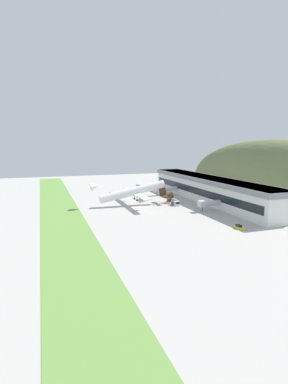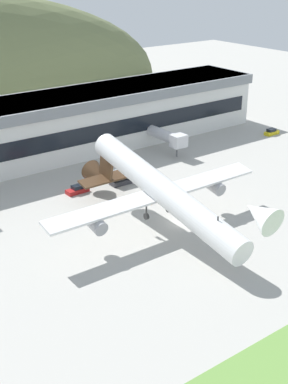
% 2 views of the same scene
% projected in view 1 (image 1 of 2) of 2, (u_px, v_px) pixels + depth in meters
% --- Properties ---
extents(ground_plane, '(327.91, 327.91, 0.00)m').
position_uv_depth(ground_plane, '(137.00, 207.00, 157.31)').
color(ground_plane, '#ADAAA3').
extents(grass_strip_foreground, '(295.12, 18.57, 0.08)m').
position_uv_depth(grass_strip_foreground, '(60.00, 212.00, 144.78)').
color(grass_strip_foreground, '#669342').
rests_on(grass_strip_foreground, ground_plane).
extents(hill_backdrop, '(203.44, 50.48, 72.03)m').
position_uv_depth(hill_backdrop, '(270.00, 189.00, 216.01)').
color(hill_backdrop, '#667047').
rests_on(hill_backdrop, ground_plane).
extents(terminal_building, '(117.44, 17.37, 13.62)m').
position_uv_depth(terminal_building, '(208.00, 187.00, 173.03)').
color(terminal_building, white).
rests_on(terminal_building, ground_plane).
extents(jetway_0, '(3.38, 15.96, 5.43)m').
position_uv_depth(jetway_0, '(164.00, 189.00, 191.42)').
color(jetway_0, silver).
rests_on(jetway_0, ground_plane).
extents(jetway_1, '(3.38, 11.80, 5.43)m').
position_uv_depth(jetway_1, '(208.00, 203.00, 145.79)').
color(jetway_1, silver).
rests_on(jetway_1, ground_plane).
extents(cargo_airplane, '(41.36, 46.14, 12.69)m').
position_uv_depth(cargo_airplane, '(134.00, 192.00, 159.75)').
color(cargo_airplane, white).
extents(service_car_0, '(4.28, 1.76, 1.62)m').
position_uv_depth(service_car_0, '(239.00, 227.00, 116.03)').
color(service_car_0, gold).
rests_on(service_car_0, ground_plane).
extents(service_car_1, '(4.60, 2.04, 1.55)m').
position_uv_depth(service_car_1, '(170.00, 200.00, 170.82)').
color(service_car_1, '#B21E1E').
rests_on(service_car_1, ground_plane).
extents(service_car_2, '(4.01, 1.76, 1.63)m').
position_uv_depth(service_car_2, '(159.00, 192.00, 199.24)').
color(service_car_2, silver).
rests_on(service_car_2, ground_plane).
extents(fuel_truck, '(6.43, 2.68, 3.35)m').
position_uv_depth(fuel_truck, '(175.00, 202.00, 160.76)').
color(fuel_truck, silver).
rests_on(fuel_truck, ground_plane).
extents(box_truck, '(7.78, 2.78, 3.21)m').
position_uv_depth(box_truck, '(138.00, 187.00, 219.39)').
color(box_truck, '#264C99').
rests_on(box_truck, ground_plane).
extents(traffic_cone_0, '(0.52, 0.52, 0.58)m').
position_uv_depth(traffic_cone_0, '(154.00, 205.00, 159.08)').
color(traffic_cone_0, orange).
rests_on(traffic_cone_0, ground_plane).
extents(traffic_cone_1, '(0.52, 0.52, 0.58)m').
position_uv_depth(traffic_cone_1, '(144.00, 196.00, 187.42)').
color(traffic_cone_1, orange).
rests_on(traffic_cone_1, ground_plane).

